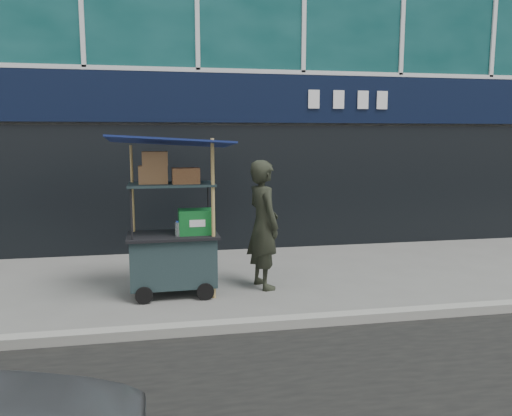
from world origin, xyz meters
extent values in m
plane|color=slate|center=(0.00, 0.00, 0.00)|extent=(80.00, 80.00, 0.00)
cube|color=gray|center=(0.00, -0.20, 0.06)|extent=(80.00, 0.18, 0.12)
cube|color=black|center=(0.00, 3.86, 2.90)|extent=(15.68, 0.06, 0.90)
cube|color=black|center=(0.00, 3.90, 1.20)|extent=(15.68, 0.04, 2.40)
cube|color=#19292B|center=(-0.58, 1.30, 0.48)|extent=(1.17, 0.70, 0.68)
cylinder|color=black|center=(-0.98, 0.94, 0.12)|extent=(0.23, 0.05, 0.23)
cylinder|color=black|center=(-0.17, 0.95, 0.12)|extent=(0.23, 0.05, 0.23)
cube|color=black|center=(-0.58, 1.30, 0.84)|extent=(1.25, 0.78, 0.04)
cylinder|color=black|center=(-1.11, 1.00, 1.18)|extent=(0.03, 0.03, 0.72)
cylinder|color=black|center=(-0.05, 1.02, 1.18)|extent=(0.03, 0.03, 0.72)
cylinder|color=black|center=(-1.12, 1.58, 1.18)|extent=(0.03, 0.03, 0.72)
cylinder|color=black|center=(-0.06, 1.60, 1.18)|extent=(0.03, 0.03, 0.72)
cube|color=#19292B|center=(-0.58, 1.30, 1.55)|extent=(1.17, 0.70, 0.03)
cylinder|color=#A4874A|center=(-0.05, 1.02, 1.09)|extent=(0.05, 0.05, 2.17)
cylinder|color=#A4874A|center=(-1.12, 1.58, 1.04)|extent=(0.04, 0.04, 2.08)
cube|color=#0D144C|center=(-0.58, 1.30, 2.13)|extent=(1.67, 1.19, 0.19)
cube|color=#0D5723|center=(-0.26, 1.26, 1.03)|extent=(0.49, 0.35, 0.34)
cylinder|color=silver|center=(-0.52, 1.11, 0.96)|extent=(0.06, 0.06, 0.19)
cylinder|color=#1737AD|center=(-0.52, 1.11, 1.06)|extent=(0.03, 0.03, 0.02)
cube|color=#8E5E3C|center=(-0.83, 1.34, 1.68)|extent=(0.39, 0.30, 0.24)
cube|color=olive|center=(-0.39, 1.26, 1.67)|extent=(0.37, 0.28, 0.21)
cube|color=#8E5E3C|center=(-0.80, 1.33, 1.90)|extent=(0.34, 0.26, 0.19)
imported|color=#25281D|center=(0.72, 1.39, 0.93)|extent=(0.60, 0.77, 1.87)
camera|label=1|loc=(-0.72, -5.56, 2.20)|focal=35.00mm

